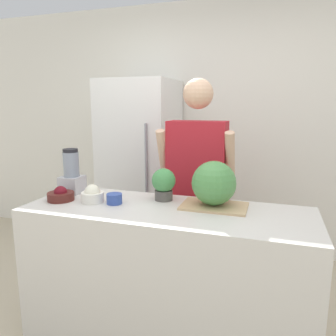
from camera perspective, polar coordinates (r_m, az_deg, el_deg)
name	(u,v)px	position (r m, az deg, el deg)	size (l,w,h in m)	color
wall_back	(215,129)	(3.55, 8.17, 6.68)	(8.00, 0.06, 2.60)	white
counter_island	(166,277)	(2.22, -0.27, -18.51)	(1.79, 0.64, 0.93)	beige
refrigerator	(141,169)	(3.41, -4.74, -0.20)	(0.69, 0.73, 1.80)	white
person	(197,190)	(2.59, 5.00, -3.77)	(0.59, 0.27, 1.75)	#333338
cutting_board	(214,206)	(2.08, 8.04, -6.58)	(0.41, 0.27, 0.01)	tan
watermelon	(214,183)	(2.05, 7.99, -2.62)	(0.28, 0.28, 0.28)	#4C8C47
bowl_cherries	(61,195)	(2.31, -18.18, -4.53)	(0.18, 0.18, 0.10)	#511E19
bowl_cream	(93,195)	(2.22, -13.01, -4.60)	(0.15, 0.15, 0.12)	white
bowl_small_blue	(114,199)	(2.15, -9.33, -5.31)	(0.10, 0.10, 0.07)	#334C9E
blender	(72,174)	(2.47, -16.43, -1.03)	(0.15, 0.15, 0.32)	#B7B7BC
potted_plant	(164,183)	(2.19, -0.76, -2.67)	(0.16, 0.16, 0.22)	#514C47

